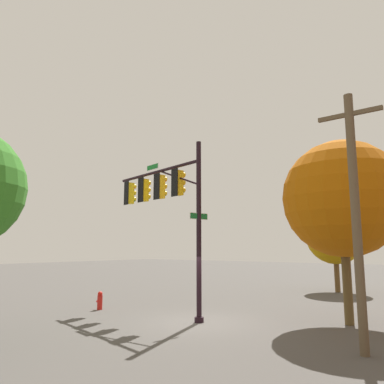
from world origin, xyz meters
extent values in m
plane|color=#494541|center=(0.00, 0.00, 0.00)|extent=(120.00, 120.00, 0.00)
cylinder|color=black|center=(0.00, 0.00, 3.61)|extent=(0.20, 0.20, 7.22)
cylinder|color=black|center=(0.00, 0.00, 0.10)|extent=(0.36, 0.36, 0.20)
cylinder|color=black|center=(3.00, -0.67, 6.42)|extent=(6.04, 1.48, 0.14)
cylinder|color=black|center=(1.35, -0.30, 5.92)|extent=(2.75, 0.69, 1.08)
cube|color=#EAB011|center=(1.33, -0.30, 5.67)|extent=(0.40, 0.43, 1.10)
cube|color=black|center=(1.38, -0.10, 5.67)|extent=(0.44, 0.14, 1.22)
sphere|color=#FF2018|center=(1.29, -0.49, 6.01)|extent=(0.22, 0.22, 0.22)
cylinder|color=#EAB011|center=(1.27, -0.55, 6.06)|extent=(0.26, 0.19, 0.23)
sphere|color=#855607|center=(1.29, -0.49, 5.67)|extent=(0.22, 0.22, 0.22)
cylinder|color=#EAB011|center=(1.27, -0.55, 5.72)|extent=(0.26, 0.19, 0.23)
sphere|color=#0B621E|center=(1.29, -0.49, 5.33)|extent=(0.22, 0.22, 0.22)
cylinder|color=#EAB011|center=(1.27, -0.55, 5.38)|extent=(0.26, 0.19, 0.23)
cube|color=yellow|center=(2.67, -0.60, 5.67)|extent=(0.39, 0.42, 1.10)
cube|color=black|center=(2.71, -0.40, 5.67)|extent=(0.44, 0.13, 1.22)
sphere|color=#FF2018|center=(2.63, -0.79, 6.01)|extent=(0.22, 0.22, 0.22)
cylinder|color=yellow|center=(2.62, -0.85, 6.06)|extent=(0.26, 0.19, 0.23)
sphere|color=#855607|center=(2.63, -0.79, 5.67)|extent=(0.22, 0.22, 0.22)
cylinder|color=yellow|center=(2.62, -0.85, 5.72)|extent=(0.26, 0.19, 0.23)
sphere|color=#0B621E|center=(2.63, -0.79, 5.33)|extent=(0.22, 0.22, 0.22)
cylinder|color=yellow|center=(2.62, -0.85, 5.38)|extent=(0.26, 0.19, 0.23)
cube|color=yellow|center=(4.00, -0.90, 5.67)|extent=(0.38, 0.41, 1.10)
cube|color=black|center=(4.04, -0.70, 5.67)|extent=(0.44, 0.12, 1.22)
sphere|color=#FF2018|center=(3.97, -1.09, 6.01)|extent=(0.22, 0.22, 0.22)
cylinder|color=yellow|center=(3.95, -1.15, 6.06)|extent=(0.25, 0.18, 0.23)
sphere|color=#855607|center=(3.97, -1.09, 5.67)|extent=(0.22, 0.22, 0.22)
cylinder|color=yellow|center=(3.95, -1.15, 5.72)|extent=(0.25, 0.18, 0.23)
sphere|color=#0B621E|center=(3.97, -1.09, 5.33)|extent=(0.22, 0.22, 0.22)
cylinder|color=yellow|center=(3.95, -1.15, 5.38)|extent=(0.25, 0.18, 0.23)
cube|color=yellow|center=(5.34, -1.20, 5.67)|extent=(0.40, 0.43, 1.10)
cube|color=black|center=(5.39, -1.00, 5.67)|extent=(0.44, 0.15, 1.22)
sphere|color=#FF2018|center=(5.29, -1.39, 6.01)|extent=(0.22, 0.22, 0.22)
cylinder|color=yellow|center=(5.27, -1.45, 6.06)|extent=(0.26, 0.20, 0.23)
sphere|color=#855607|center=(5.29, -1.39, 5.67)|extent=(0.22, 0.22, 0.22)
cylinder|color=yellow|center=(5.27, -1.45, 5.72)|extent=(0.26, 0.20, 0.23)
sphere|color=#0B621E|center=(5.29, -1.39, 5.33)|extent=(0.22, 0.22, 0.22)
cylinder|color=yellow|center=(5.27, -1.45, 5.38)|extent=(0.26, 0.20, 0.23)
cube|color=white|center=(3.30, -0.74, 6.72)|extent=(0.92, 0.23, 0.26)
cube|color=#127225|center=(3.30, -0.74, 6.72)|extent=(0.88, 0.23, 0.22)
cube|color=white|center=(0.00, 0.00, 4.12)|extent=(0.23, 0.92, 0.26)
cube|color=#176B31|center=(0.00, 0.00, 4.12)|extent=(0.23, 0.88, 0.22)
cylinder|color=brown|center=(-6.20, 0.98, 3.67)|extent=(0.25, 0.25, 7.33)
cube|color=brown|center=(-6.20, 0.98, 6.73)|extent=(1.80, 0.13, 0.12)
cylinder|color=red|center=(5.49, 0.39, 0.33)|extent=(0.24, 0.24, 0.65)
sphere|color=red|center=(5.49, 0.39, 0.72)|extent=(0.22, 0.22, 0.22)
cylinder|color=red|center=(5.64, 0.39, 0.36)|extent=(0.12, 0.10, 0.10)
cylinder|color=brown|center=(-1.33, -13.57, 1.04)|extent=(0.34, 0.34, 2.07)
sphere|color=#AC7B0A|center=(-1.33, -13.57, 3.69)|extent=(3.80, 3.80, 3.80)
cylinder|color=brown|center=(-4.77, -3.04, 1.42)|extent=(0.34, 0.34, 2.83)
sphere|color=#B15708|center=(-4.77, -3.04, 4.79)|extent=(4.61, 4.61, 4.61)
camera|label=1|loc=(-8.84, 12.08, 2.85)|focal=34.77mm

